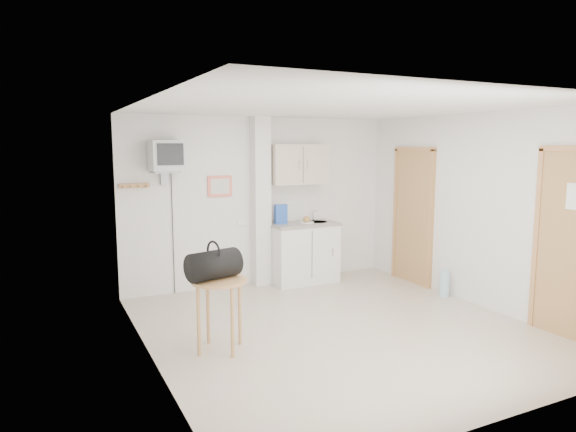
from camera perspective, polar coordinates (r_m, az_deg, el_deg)
name	(u,v)px	position (r m, az deg, el deg)	size (l,w,h in m)	color
ground	(339,328)	(6.06, 5.67, -12.29)	(4.50, 4.50, 0.00)	#BDAB97
room_envelope	(354,193)	(5.92, 7.39, 2.50)	(4.24, 4.54, 2.55)	white
kitchenette	(302,230)	(7.82, 1.57, -1.57)	(1.03, 0.58, 2.10)	white
crt_television	(167,157)	(7.02, -13.32, 6.44)	(0.44, 0.45, 2.15)	slate
round_table	(219,291)	(5.28, -7.65, -8.22)	(0.56, 0.56, 0.75)	#AC8546
duffel_bag	(214,265)	(5.23, -8.25, -5.36)	(0.59, 0.43, 0.39)	black
water_bottle	(444,284)	(7.50, 16.98, -7.21)	(0.13, 0.13, 0.40)	#A2CDE1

